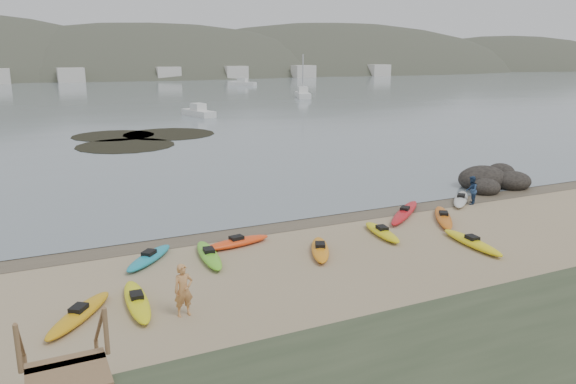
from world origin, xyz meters
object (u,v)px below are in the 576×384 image
person_west (183,290)px  rock_cluster (492,183)px  stairs (66,379)px  person_east (471,190)px

person_west → rock_cluster: (21.82, 8.88, -0.63)m
stairs → rock_cluster: bearing=26.7°
stairs → person_east: 23.77m
stairs → person_east: stairs is taller
rock_cluster → person_east: bearing=-148.4°
stairs → person_east: bearing=25.7°
stairs → rock_cluster: size_ratio=0.53×
person_east → stairs: bearing=-14.1°
person_east → rock_cluster: bearing=171.8°
person_west → rock_cluster: bearing=18.4°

